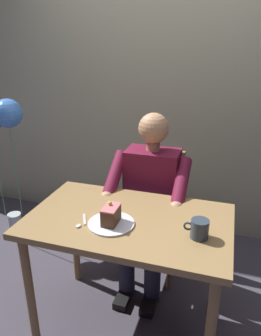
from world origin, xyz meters
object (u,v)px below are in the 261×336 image
object	(u,v)px
seated_person	(149,200)
coffee_cup	(199,229)
chair	(154,206)
cake_slice	(111,215)
balloon_display	(3,133)
dessert_spoon	(81,223)
dining_table	(128,233)

from	to	relation	value
seated_person	coffee_cup	distance (m)	0.67
chair	cake_slice	distance (m)	0.79
balloon_display	dessert_spoon	bearing A→B (deg)	144.50
chair	cake_slice	bearing A→B (deg)	84.86
chair	balloon_display	bearing A→B (deg)	1.01
seated_person	cake_slice	xyz separation A→B (m)	(0.06, 0.54, 0.17)
chair	coffee_cup	bearing A→B (deg)	118.57
dining_table	cake_slice	xyz separation A→B (m)	(0.06, 0.09, 0.16)
coffee_cup	dessert_spoon	distance (m)	0.60
chair	dessert_spoon	world-z (taller)	chair
dining_table	dessert_spoon	xyz separation A→B (m)	(0.22, 0.13, 0.10)
seated_person	dining_table	bearing A→B (deg)	90.00
dining_table	chair	distance (m)	0.65
cake_slice	dessert_spoon	world-z (taller)	cake_slice
dining_table	cake_slice	size ratio (longest dim) A/B	9.16
coffee_cup	dessert_spoon	world-z (taller)	coffee_cup
dining_table	chair	bearing A→B (deg)	-90.00
coffee_cup	cake_slice	bearing A→B (deg)	2.26
dining_table	balloon_display	distance (m)	1.42
chair	dessert_spoon	xyz separation A→B (m)	(0.22, 0.76, 0.26)
cake_slice	coffee_cup	bearing A→B (deg)	-177.74
cake_slice	seated_person	bearing A→B (deg)	-96.79
coffee_cup	dessert_spoon	xyz separation A→B (m)	(0.60, 0.06, -0.05)
chair	dining_table	bearing A→B (deg)	90.00
cake_slice	coffee_cup	xyz separation A→B (m)	(-0.45, -0.02, -0.01)
cake_slice	coffee_cup	size ratio (longest dim) A/B	0.97
dining_table	chair	xyz separation A→B (m)	(0.00, -0.63, -0.15)
cake_slice	coffee_cup	world-z (taller)	cake_slice
cake_slice	dining_table	bearing A→B (deg)	-126.04
dining_table	balloon_display	world-z (taller)	balloon_display
coffee_cup	balloon_display	bearing A→B (deg)	-22.62
dining_table	dessert_spoon	distance (m)	0.27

